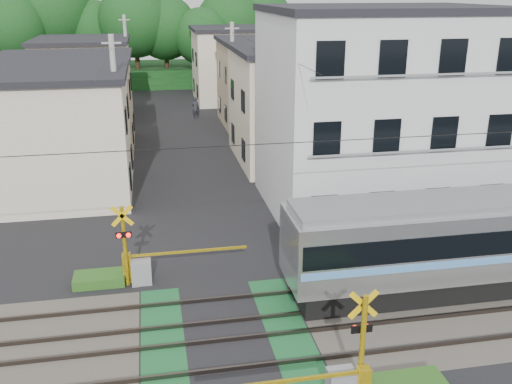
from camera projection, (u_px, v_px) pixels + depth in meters
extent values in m
plane|color=black|center=(225.00, 332.00, 17.57)|extent=(120.00, 120.00, 0.00)
cube|color=#47423A|center=(225.00, 332.00, 17.57)|extent=(120.00, 6.00, 0.00)
cube|color=black|center=(225.00, 332.00, 17.57)|extent=(5.20, 120.00, 0.00)
cube|color=#145126|center=(163.00, 339.00, 17.23)|extent=(1.30, 6.00, 0.00)
cube|color=#145126|center=(285.00, 326.00, 17.90)|extent=(1.30, 6.00, 0.00)
cube|color=#3F3833|center=(234.00, 368.00, 15.79)|extent=(120.00, 0.08, 0.14)
cube|color=#3F3833|center=(227.00, 339.00, 17.08)|extent=(120.00, 0.08, 0.14)
cube|color=#3F3833|center=(223.00, 321.00, 18.01)|extent=(120.00, 0.08, 0.14)
cube|color=#3F3833|center=(217.00, 299.00, 19.30)|extent=(120.00, 0.08, 0.14)
cube|color=black|center=(511.00, 272.00, 20.38)|extent=(15.79, 2.17, 0.82)
cube|color=black|center=(358.00, 291.00, 19.41)|extent=(2.19, 2.01, 0.55)
cube|color=black|center=(290.00, 240.00, 18.29)|extent=(0.10, 2.20, 1.43)
cylinder|color=yellow|center=(362.00, 348.00, 14.26)|extent=(0.14, 0.14, 3.00)
cube|color=yellow|center=(364.00, 304.00, 13.94)|extent=(0.77, 0.05, 0.77)
cube|color=yellow|center=(364.00, 304.00, 13.94)|extent=(0.77, 0.05, 0.77)
cube|color=black|center=(362.00, 329.00, 14.18)|extent=(0.55, 0.05, 0.20)
sphere|color=#FF0C07|center=(355.00, 328.00, 14.21)|extent=(0.16, 0.16, 0.16)
sphere|color=#FF0C07|center=(367.00, 327.00, 14.26)|extent=(0.16, 0.16, 0.16)
cube|color=yellow|center=(276.00, 382.00, 13.80)|extent=(4.20, 0.08, 0.08)
cylinder|color=yellow|center=(125.00, 247.00, 19.87)|extent=(0.14, 0.14, 3.00)
cube|color=yellow|center=(122.00, 216.00, 19.37)|extent=(0.77, 0.05, 0.77)
cube|color=yellow|center=(122.00, 216.00, 19.37)|extent=(0.77, 0.05, 0.77)
cube|color=black|center=(124.00, 235.00, 19.60)|extent=(0.55, 0.05, 0.20)
sphere|color=#FF0C07|center=(119.00, 236.00, 19.52)|extent=(0.16, 0.16, 0.16)
sphere|color=#FF0C07|center=(128.00, 235.00, 19.58)|extent=(0.16, 0.16, 0.16)
cube|color=gray|center=(141.00, 272.00, 20.31)|extent=(0.70, 0.50, 0.90)
cube|color=yellow|center=(127.00, 268.00, 20.42)|extent=(0.30, 0.30, 1.10)
cube|color=yellow|center=(190.00, 251.00, 20.66)|extent=(4.20, 0.08, 0.08)
cube|color=silver|center=(378.00, 114.00, 26.32)|extent=(10.00, 8.00, 9.00)
cube|color=black|center=(385.00, 9.00, 24.76)|extent=(10.20, 8.16, 0.30)
cube|color=black|center=(324.00, 212.00, 22.96)|extent=(1.10, 0.06, 1.40)
cube|color=black|center=(381.00, 208.00, 23.39)|extent=(1.10, 0.06, 1.40)
cube|color=black|center=(436.00, 204.00, 23.82)|extent=(1.10, 0.06, 1.40)
cube|color=black|center=(490.00, 200.00, 24.25)|extent=(1.10, 0.06, 1.40)
cube|color=gray|center=(411.00, 221.00, 23.61)|extent=(9.00, 0.06, 0.08)
cube|color=black|center=(327.00, 140.00, 21.95)|extent=(1.10, 0.06, 1.40)
cube|color=black|center=(387.00, 137.00, 22.38)|extent=(1.10, 0.06, 1.40)
cube|color=black|center=(444.00, 134.00, 22.81)|extent=(1.10, 0.06, 1.40)
cube|color=black|center=(500.00, 131.00, 23.24)|extent=(1.10, 0.06, 1.40)
cube|color=gray|center=(417.00, 151.00, 22.60)|extent=(9.00, 0.06, 0.08)
cube|color=black|center=(330.00, 60.00, 20.94)|extent=(1.10, 0.06, 1.40)
cube|color=black|center=(393.00, 59.00, 21.37)|extent=(1.10, 0.06, 1.40)
cube|color=black|center=(453.00, 57.00, 21.79)|extent=(1.10, 0.06, 1.40)
cube|color=black|center=(511.00, 56.00, 22.22)|extent=(1.10, 0.06, 1.40)
cube|color=gray|center=(425.00, 75.00, 21.58)|extent=(9.00, 0.06, 0.08)
cube|color=beige|center=(56.00, 137.00, 28.37)|extent=(7.00, 7.00, 6.00)
cube|color=black|center=(49.00, 73.00, 27.30)|extent=(7.35, 7.35, 0.30)
cube|color=black|center=(131.00, 176.00, 27.94)|extent=(0.06, 1.00, 1.20)
cube|color=black|center=(132.00, 157.00, 31.18)|extent=(0.06, 1.00, 1.20)
cube|color=black|center=(126.00, 120.00, 26.99)|extent=(0.06, 1.00, 1.20)
cube|color=black|center=(128.00, 106.00, 30.23)|extent=(0.06, 1.00, 1.20)
cube|color=beige|center=(295.00, 107.00, 34.31)|extent=(7.00, 8.00, 6.50)
cube|color=black|center=(297.00, 49.00, 33.16)|extent=(7.35, 8.40, 0.30)
cube|color=black|center=(243.00, 150.00, 32.50)|extent=(0.06, 1.00, 1.20)
cube|color=black|center=(233.00, 133.00, 36.20)|extent=(0.06, 1.00, 1.20)
cube|color=black|center=(243.00, 101.00, 31.56)|extent=(0.06, 1.00, 1.20)
cube|color=black|center=(232.00, 89.00, 35.25)|extent=(0.06, 1.00, 1.20)
cube|color=tan|center=(68.00, 105.00, 36.64)|extent=(8.00, 7.00, 5.80)
cube|color=black|center=(62.00, 57.00, 35.61)|extent=(8.40, 7.35, 0.30)
cube|color=black|center=(133.00, 133.00, 36.26)|extent=(0.06, 1.00, 1.20)
cube|color=black|center=(134.00, 121.00, 39.50)|extent=(0.06, 1.00, 1.20)
cube|color=black|center=(130.00, 89.00, 35.32)|extent=(0.06, 1.00, 1.20)
cube|color=black|center=(131.00, 81.00, 38.56)|extent=(0.06, 1.00, 1.20)
cube|color=tan|center=(268.00, 84.00, 43.68)|extent=(7.00, 7.00, 6.20)
cube|color=black|center=(268.00, 40.00, 42.58)|extent=(7.35, 7.35, 0.30)
cube|color=black|center=(226.00, 113.00, 42.05)|extent=(0.06, 1.00, 1.20)
cube|color=black|center=(220.00, 104.00, 45.29)|extent=(0.06, 1.00, 1.20)
cube|color=black|center=(225.00, 75.00, 41.11)|extent=(0.06, 1.00, 1.20)
cube|color=black|center=(219.00, 68.00, 44.34)|extent=(0.06, 1.00, 1.20)
cube|color=beige|center=(85.00, 80.00, 45.89)|extent=(7.00, 8.00, 6.00)
cube|color=black|center=(81.00, 40.00, 44.82)|extent=(7.35, 8.40, 0.30)
cube|color=black|center=(131.00, 104.00, 45.23)|extent=(0.06, 1.00, 1.20)
cube|color=black|center=(132.00, 96.00, 48.93)|extent=(0.06, 1.00, 1.20)
cube|color=black|center=(128.00, 69.00, 44.28)|extent=(0.06, 1.00, 1.20)
cube|color=black|center=(129.00, 62.00, 47.98)|extent=(0.06, 1.00, 1.20)
cube|color=beige|center=(238.00, 66.00, 52.77)|extent=(8.00, 7.00, 6.40)
cube|color=black|center=(238.00, 28.00, 51.64)|extent=(8.40, 7.35, 0.30)
cube|color=black|center=(197.00, 91.00, 51.09)|extent=(0.06, 1.00, 1.20)
cube|color=black|center=(194.00, 85.00, 54.33)|extent=(0.06, 1.00, 1.20)
cube|color=black|center=(196.00, 59.00, 50.14)|extent=(0.06, 1.00, 1.20)
cube|color=black|center=(193.00, 55.00, 53.38)|extent=(0.06, 1.00, 1.20)
cube|color=#174519|center=(164.00, 74.00, 63.48)|extent=(40.00, 10.00, 2.00)
cylinder|color=#332114|center=(18.00, 69.00, 56.93)|extent=(0.50, 0.50, 4.84)
sphere|color=#174519|center=(13.00, 28.00, 55.62)|extent=(6.77, 6.77, 6.77)
cylinder|color=#332114|center=(58.00, 60.00, 59.86)|extent=(0.50, 0.50, 5.83)
sphere|color=#174519|center=(53.00, 13.00, 58.29)|extent=(8.16, 8.16, 8.16)
cylinder|color=#332114|center=(99.00, 66.00, 60.60)|extent=(0.50, 0.50, 4.44)
sphere|color=#174519|center=(96.00, 31.00, 59.40)|extent=(6.22, 6.22, 6.22)
cylinder|color=#332114|center=(138.00, 63.00, 59.37)|extent=(0.50, 0.50, 5.28)
sphere|color=#174519|center=(135.00, 21.00, 57.94)|extent=(7.39, 7.39, 7.39)
cylinder|color=#332114|center=(167.00, 65.00, 60.36)|extent=(0.50, 0.50, 4.73)
sphere|color=#174519|center=(165.00, 27.00, 59.08)|extent=(6.62, 6.62, 6.62)
cylinder|color=#332114|center=(203.00, 69.00, 59.29)|extent=(0.50, 0.50, 4.11)
sphere|color=#174519|center=(202.00, 36.00, 58.18)|extent=(5.76, 5.76, 5.76)
cylinder|color=#332114|center=(229.00, 62.00, 61.74)|extent=(0.50, 0.50, 4.96)
sphere|color=#174519|center=(229.00, 24.00, 60.40)|extent=(6.94, 6.94, 6.94)
cylinder|color=#332114|center=(259.00, 57.00, 64.80)|extent=(0.50, 0.50, 5.12)
sphere|color=#174519|center=(259.00, 20.00, 63.42)|extent=(7.16, 7.16, 7.16)
cylinder|color=#332114|center=(297.00, 64.00, 63.34)|extent=(0.50, 0.50, 4.16)
sphere|color=#174519|center=(298.00, 33.00, 62.22)|extent=(5.82, 5.82, 5.82)
cube|color=black|center=(406.00, 137.00, 17.84)|extent=(60.00, 0.02, 0.02)
cylinder|color=#A5A5A0|center=(118.00, 119.00, 27.65)|extent=(0.26, 0.26, 8.00)
cube|color=#A5A5A0|center=(111.00, 43.00, 26.43)|extent=(0.90, 0.08, 0.08)
cylinder|color=#A5A5A0|center=(233.00, 86.00, 37.20)|extent=(0.26, 0.26, 8.00)
cube|color=#A5A5A0|center=(232.00, 28.00, 35.98)|extent=(0.90, 0.08, 0.08)
cylinder|color=#A5A5A0|center=(128.00, 65.00, 47.07)|extent=(0.26, 0.26, 8.00)
cube|color=#A5A5A0|center=(124.00, 20.00, 45.85)|extent=(0.90, 0.08, 0.08)
cube|color=black|center=(120.00, 31.00, 36.21)|extent=(0.02, 42.00, 0.02)
cube|color=black|center=(229.00, 30.00, 37.44)|extent=(0.02, 42.00, 0.02)
imported|color=#282A32|center=(195.00, 108.00, 46.14)|extent=(0.70, 0.53, 1.75)
cube|color=#2D5E1E|center=(99.00, 279.00, 20.41)|extent=(1.80, 1.00, 0.36)
cube|color=#2D5E1E|center=(335.00, 268.00, 21.28)|extent=(1.50, 0.90, 0.30)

